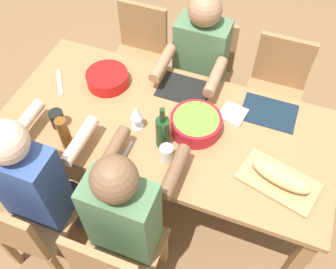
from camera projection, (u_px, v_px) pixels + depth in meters
name	position (u px, v px, depth m)	size (l,w,h in m)	color
ground_plane	(168.00, 186.00, 2.79)	(8.00, 8.00, 0.00)	brown
dining_table	(168.00, 132.00, 2.27)	(1.93, 0.89, 0.74)	#9E7044
chair_far_right	(275.00, 88.00, 2.73)	(0.40, 0.40, 0.85)	#9E7044
chair_near_center	(116.00, 261.00, 1.98)	(0.40, 0.40, 0.85)	#9E7044
diner_near_center	(127.00, 213.00, 1.91)	(0.41, 0.53, 1.20)	#2D2D38
chair_far_left	(139.00, 53.00, 2.96)	(0.40, 0.40, 0.85)	#9E7044
chair_near_left	(28.00, 227.00, 2.09)	(0.40, 0.40, 0.85)	#9E7044
diner_near_left	(36.00, 180.00, 2.02)	(0.41, 0.53, 1.20)	#2D2D38
chair_far_center	(204.00, 70.00, 2.84)	(0.40, 0.40, 0.85)	#9E7044
diner_far_center	(199.00, 64.00, 2.57)	(0.41, 0.53, 1.20)	#2D2D38
serving_bowl_pasta	(107.00, 78.00, 2.36)	(0.26, 0.26, 0.08)	red
serving_bowl_salad	(196.00, 123.00, 2.13)	(0.29, 0.29, 0.10)	#B21923
cutting_board	(278.00, 181.00, 1.96)	(0.40, 0.22, 0.02)	tan
bread_loaf	(281.00, 176.00, 1.91)	(0.32, 0.11, 0.09)	tan
wine_bottle	(163.00, 132.00, 2.03)	(0.08, 0.08, 0.29)	#193819
beer_bottle	(64.00, 134.00, 2.02)	(0.06, 0.06, 0.22)	brown
wine_glass	(136.00, 113.00, 2.10)	(0.08, 0.08, 0.17)	silver
placemat_far_right	(269.00, 112.00, 2.25)	(0.32, 0.23, 0.01)	#142333
cup_near_center	(166.00, 154.00, 2.01)	(0.07, 0.07, 0.10)	white
fork_near_center	(125.00, 153.00, 2.07)	(0.02, 0.17, 0.01)	silver
cup_near_left	(57.00, 119.00, 2.15)	(0.08, 0.08, 0.11)	black
placemat_far_center	(184.00, 89.00, 2.36)	(0.32, 0.23, 0.01)	black
carving_knife	(60.00, 82.00, 2.40)	(0.23, 0.02, 0.01)	silver
napkin_stack	(233.00, 114.00, 2.23)	(0.14, 0.14, 0.02)	white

